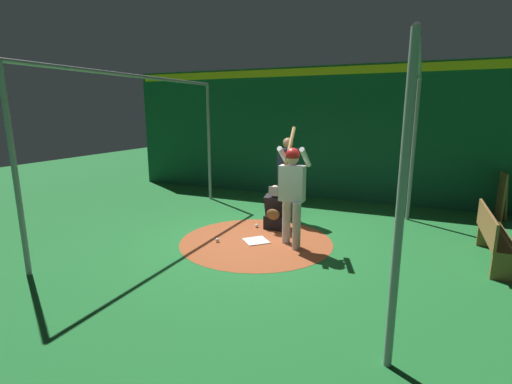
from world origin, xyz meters
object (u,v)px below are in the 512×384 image
(umpire, at_px, (288,174))
(bat_rack, at_px, (500,195))
(baseball_0, at_px, (257,225))
(baseball_1, at_px, (217,240))
(batter, at_px, (292,187))
(home_plate, at_px, (256,241))
(bench, at_px, (493,235))
(catcher, at_px, (275,212))

(umpire, bearing_deg, bat_rack, 116.88)
(baseball_0, xyz_separation_m, baseball_1, (1.11, -0.32, 0.00))
(batter, bearing_deg, baseball_1, -73.95)
(home_plate, bearing_deg, bench, 99.74)
(catcher, relative_size, baseball_1, 12.47)
(baseball_0, distance_m, baseball_1, 1.16)
(umpire, height_order, bat_rack, umpire)
(catcher, relative_size, bat_rack, 0.78)
(home_plate, relative_size, umpire, 0.23)
(batter, bearing_deg, umpire, -158.59)
(batter, distance_m, baseball_1, 1.72)
(home_plate, distance_m, umpire, 1.92)
(batter, distance_m, bench, 3.32)
(home_plate, xyz_separation_m, baseball_0, (-0.79, -0.33, 0.03))
(home_plate, bearing_deg, batter, 94.34)
(catcher, height_order, bat_rack, bat_rack)
(bat_rack, bearing_deg, umpire, -63.12)
(home_plate, bearing_deg, catcher, 176.26)
(bench, xyz_separation_m, baseball_1, (0.99, -4.52, -0.40))
(baseball_1, bearing_deg, home_plate, 116.95)
(catcher, height_order, baseball_0, catcher)
(home_plate, distance_m, bat_rack, 5.94)
(umpire, bearing_deg, bench, 75.95)
(catcher, distance_m, bench, 3.82)
(bench, distance_m, baseball_1, 4.64)
(umpire, distance_m, baseball_1, 2.29)
(home_plate, height_order, bat_rack, bat_rack)
(baseball_0, bearing_deg, bat_rack, 122.62)
(catcher, relative_size, baseball_0, 12.47)
(home_plate, height_order, baseball_0, baseball_0)
(catcher, bearing_deg, bench, 86.97)
(batter, relative_size, catcher, 2.30)
(umpire, distance_m, bat_rack, 4.99)
(bench, height_order, baseball_0, bench)
(batter, bearing_deg, bench, 100.85)
(home_plate, xyz_separation_m, baseball_1, (0.33, -0.64, 0.03))
(bat_rack, height_order, baseball_0, bat_rack)
(bench, relative_size, baseball_1, 23.53)
(umpire, xyz_separation_m, bat_rack, (-2.24, 4.43, -0.54))
(catcher, height_order, umpire, umpire)
(batter, height_order, baseball_1, batter)
(batter, xyz_separation_m, bench, (-0.61, 3.20, -0.64))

